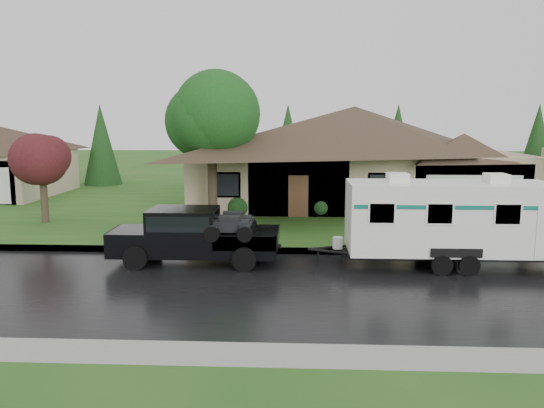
{
  "coord_description": "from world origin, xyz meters",
  "views": [
    {
      "loc": [
        -1.31,
        -17.29,
        4.98
      ],
      "look_at": [
        -2.23,
        2.0,
        1.91
      ],
      "focal_mm": 35.0,
      "sensor_mm": 36.0,
      "label": 1
    }
  ],
  "objects": [
    {
      "name": "travel_trailer",
      "position": [
        3.82,
        0.69,
        1.7
      ],
      "size": [
        7.14,
        2.51,
        3.2
      ],
      "color": "white",
      "rests_on": "ground"
    },
    {
      "name": "house_main",
      "position": [
        2.29,
        13.84,
        3.59
      ],
      "size": [
        19.44,
        10.8,
        6.9
      ],
      "color": "tan",
      "rests_on": "lawn"
    },
    {
      "name": "tree_left_green",
      "position": [
        -5.38,
        7.9,
        4.92
      ],
      "size": [
        4.16,
        4.16,
        6.88
      ],
      "color": "#382B1E",
      "rests_on": "lawn"
    },
    {
      "name": "curb",
      "position": [
        0.0,
        2.25,
        0.07
      ],
      "size": [
        140.0,
        0.5,
        0.15
      ],
      "primitive_type": "cube",
      "color": "gray",
      "rests_on": "ground"
    },
    {
      "name": "lawn",
      "position": [
        0.0,
        15.0,
        0.07
      ],
      "size": [
        140.0,
        26.0,
        0.15
      ],
      "primitive_type": "cube",
      "color": "#24531A",
      "rests_on": "ground"
    },
    {
      "name": "ground",
      "position": [
        0.0,
        0.0,
        0.0
      ],
      "size": [
        140.0,
        140.0,
        0.0
      ],
      "primitive_type": "plane",
      "color": "#24531A",
      "rests_on": "ground"
    },
    {
      "name": "pickup_truck",
      "position": [
        -4.98,
        0.69,
        1.03
      ],
      "size": [
        5.79,
        2.2,
        1.93
      ],
      "color": "black",
      "rests_on": "ground"
    },
    {
      "name": "road",
      "position": [
        0.0,
        -2.0,
        0.01
      ],
      "size": [
        140.0,
        8.0,
        0.01
      ],
      "primitive_type": "cube",
      "color": "black",
      "rests_on": "ground"
    },
    {
      "name": "tree_red",
      "position": [
        -13.3,
        7.03,
        3.05
      ],
      "size": [
        2.53,
        2.53,
        4.19
      ],
      "color": "#382B1E",
      "rests_on": "lawn"
    },
    {
      "name": "shrub_row",
      "position": [
        2.0,
        9.3,
        0.65
      ],
      "size": [
        13.6,
        1.0,
        1.0
      ],
      "color": "#143814",
      "rests_on": "lawn"
    }
  ]
}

